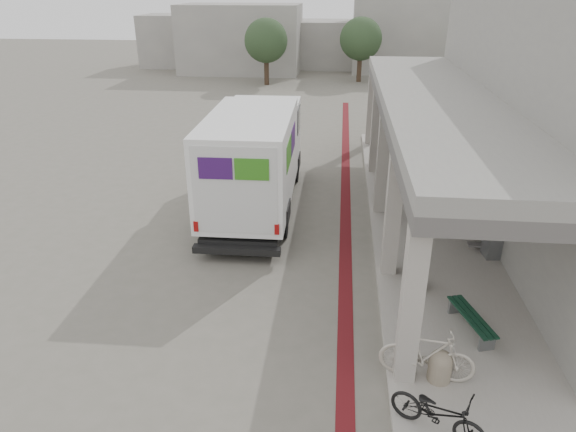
# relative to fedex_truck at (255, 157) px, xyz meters

# --- Properties ---
(ground) EXTENTS (120.00, 120.00, 0.00)m
(ground) POSITION_rel_fedex_truck_xyz_m (2.05, -4.58, -1.82)
(ground) COLOR #656257
(ground) RESTS_ON ground
(bike_lane_stripe) EXTENTS (0.35, 40.00, 0.01)m
(bike_lane_stripe) POSITION_rel_fedex_truck_xyz_m (3.05, -2.58, -1.81)
(bike_lane_stripe) COLOR #5A1216
(bike_lane_stripe) RESTS_ON ground
(sidewalk) EXTENTS (4.40, 28.00, 0.12)m
(sidewalk) POSITION_rel_fedex_truck_xyz_m (6.05, -4.58, -1.76)
(sidewalk) COLOR gray
(sidewalk) RESTS_ON ground
(transit_building) EXTENTS (7.60, 17.00, 7.00)m
(transit_building) POSITION_rel_fedex_truck_xyz_m (8.88, -0.08, 1.58)
(transit_building) COLOR gray
(transit_building) RESTS_ON ground
(distant_backdrop) EXTENTS (28.00, 10.00, 6.50)m
(distant_backdrop) POSITION_rel_fedex_truck_xyz_m (-0.80, 31.31, 0.88)
(distant_backdrop) COLOR gray
(distant_backdrop) RESTS_ON ground
(tree_left) EXTENTS (3.20, 3.20, 4.80)m
(tree_left) POSITION_rel_fedex_truck_xyz_m (-2.95, 23.42, 1.36)
(tree_left) COLOR #38281C
(tree_left) RESTS_ON ground
(tree_mid) EXTENTS (3.20, 3.20, 4.80)m
(tree_mid) POSITION_rel_fedex_truck_xyz_m (4.05, 25.42, 1.36)
(tree_mid) COLOR #38281C
(tree_mid) RESTS_ON ground
(tree_right) EXTENTS (3.20, 3.20, 4.80)m
(tree_right) POSITION_rel_fedex_truck_xyz_m (12.05, 24.42, 1.36)
(tree_right) COLOR #38281C
(tree_right) RESTS_ON ground
(fedex_truck) EXTENTS (2.65, 8.05, 3.42)m
(fedex_truck) POSITION_rel_fedex_truck_xyz_m (0.00, 0.00, 0.00)
(fedex_truck) COLOR black
(fedex_truck) RESTS_ON ground
(bench) EXTENTS (0.79, 1.64, 0.38)m
(bench) POSITION_rel_fedex_truck_xyz_m (5.73, -6.48, -1.43)
(bench) COLOR slate
(bench) RESTS_ON sidewalk
(bollard_near) EXTENTS (0.44, 0.44, 0.66)m
(bollard_near) POSITION_rel_fedex_truck_xyz_m (4.80, -8.11, -1.37)
(bollard_near) COLOR gray
(bollard_near) RESTS_ON sidewalk
(bollard_far) EXTENTS (0.40, 0.40, 0.61)m
(bollard_far) POSITION_rel_fedex_truck_xyz_m (4.80, -4.88, -1.40)
(bollard_far) COLOR gray
(bollard_far) RESTS_ON sidewalk
(utility_cabinet) EXTENTS (0.47, 0.60, 0.93)m
(utility_cabinet) POSITION_rel_fedex_truck_xyz_m (7.05, -2.96, -1.24)
(utility_cabinet) COLOR slate
(utility_cabinet) RESTS_ON sidewalk
(bicycle_black) EXTENTS (1.72, 1.32, 0.87)m
(bicycle_black) POSITION_rel_fedex_truck_xyz_m (4.55, -9.40, -1.27)
(bicycle_black) COLOR black
(bicycle_black) RESTS_ON sidewalk
(bicycle_cream) EXTENTS (1.85, 0.76, 1.08)m
(bicycle_cream) POSITION_rel_fedex_truck_xyz_m (4.55, -8.08, -1.16)
(bicycle_cream) COLOR #B9B1A3
(bicycle_cream) RESTS_ON sidewalk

